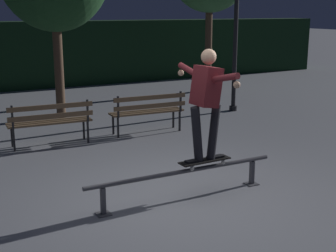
{
  "coord_description": "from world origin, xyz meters",
  "views": [
    {
      "loc": [
        -3.05,
        -5.49,
        2.58
      ],
      "look_at": [
        0.17,
        0.73,
        0.85
      ],
      "focal_mm": 50.62,
      "sensor_mm": 36.0,
      "label": 1
    }
  ],
  "objects_px": {
    "skateboarder": "(206,96)",
    "lamp_post_right": "(236,13)",
    "grind_rail": "(184,176)",
    "park_bench_left_center": "(148,109)",
    "skateboard": "(205,161)",
    "park_bench_leftmost": "(50,119)"
  },
  "relations": [
    {
      "from": "grind_rail",
      "to": "skateboarder",
      "type": "height_order",
      "value": "skateboarder"
    },
    {
      "from": "grind_rail",
      "to": "lamp_post_right",
      "type": "distance_m",
      "value": 6.47
    },
    {
      "from": "park_bench_left_center",
      "to": "lamp_post_right",
      "type": "height_order",
      "value": "lamp_post_right"
    },
    {
      "from": "skateboarder",
      "to": "skateboard",
      "type": "bearing_deg",
      "value": -177.27
    },
    {
      "from": "skateboard",
      "to": "park_bench_leftmost",
      "type": "height_order",
      "value": "park_bench_leftmost"
    },
    {
      "from": "park_bench_leftmost",
      "to": "park_bench_left_center",
      "type": "distance_m",
      "value": 2.07
    },
    {
      "from": "park_bench_leftmost",
      "to": "lamp_post_right",
      "type": "bearing_deg",
      "value": 12.43
    },
    {
      "from": "grind_rail",
      "to": "park_bench_left_center",
      "type": "relative_size",
      "value": 1.79
    },
    {
      "from": "skateboard",
      "to": "park_bench_left_center",
      "type": "bearing_deg",
      "value": 78.02
    },
    {
      "from": "grind_rail",
      "to": "lamp_post_right",
      "type": "bearing_deg",
      "value": 48.45
    },
    {
      "from": "skateboard",
      "to": "skateboarder",
      "type": "distance_m",
      "value": 0.94
    },
    {
      "from": "grind_rail",
      "to": "park_bench_left_center",
      "type": "xyz_separation_m",
      "value": [
        1.08,
        3.46,
        0.2
      ]
    },
    {
      "from": "park_bench_left_center",
      "to": "skateboarder",
      "type": "bearing_deg",
      "value": -101.93
    },
    {
      "from": "skateboarder",
      "to": "lamp_post_right",
      "type": "distance_m",
      "value": 5.97
    },
    {
      "from": "park_bench_leftmost",
      "to": "lamp_post_right",
      "type": "relative_size",
      "value": 0.41
    },
    {
      "from": "skateboard",
      "to": "park_bench_left_center",
      "type": "relative_size",
      "value": 0.49
    },
    {
      "from": "skateboarder",
      "to": "park_bench_left_center",
      "type": "relative_size",
      "value": 0.96
    },
    {
      "from": "skateboarder",
      "to": "lamp_post_right",
      "type": "bearing_deg",
      "value": 50.97
    },
    {
      "from": "grind_rail",
      "to": "skateboarder",
      "type": "relative_size",
      "value": 1.85
    },
    {
      "from": "grind_rail",
      "to": "park_bench_leftmost",
      "type": "distance_m",
      "value": 3.6
    },
    {
      "from": "skateboarder",
      "to": "park_bench_leftmost",
      "type": "relative_size",
      "value": 0.96
    },
    {
      "from": "skateboard",
      "to": "skateboarder",
      "type": "height_order",
      "value": "skateboarder"
    }
  ]
}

